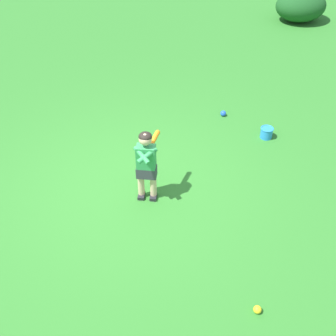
% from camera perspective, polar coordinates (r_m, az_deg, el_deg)
% --- Properties ---
extents(ground_plane, '(40.00, 40.00, 0.00)m').
position_cam_1_polar(ground_plane, '(6.05, -5.42, -2.72)').
color(ground_plane, '#2D7528').
extents(child_batter, '(0.54, 0.43, 1.08)m').
position_cam_1_polar(child_batter, '(5.47, -2.97, 1.07)').
color(child_batter, '#232328').
rests_on(child_batter, ground).
extents(play_ball_by_bucket, '(0.10, 0.10, 0.10)m').
position_cam_1_polar(play_ball_by_bucket, '(7.61, 7.58, 7.43)').
color(play_ball_by_bucket, blue).
rests_on(play_ball_by_bucket, ground).
extents(play_ball_far_left, '(0.09, 0.09, 0.09)m').
position_cam_1_polar(play_ball_far_left, '(4.79, 12.15, -18.44)').
color(play_ball_far_left, yellow).
rests_on(play_ball_far_left, ground).
extents(toy_bucket, '(0.22, 0.22, 0.19)m').
position_cam_1_polar(toy_bucket, '(7.15, 13.36, 4.76)').
color(toy_bucket, '#2884DB').
rests_on(toy_bucket, ground).
extents(shrub_left_background, '(1.15, 1.35, 0.79)m').
position_cam_1_polar(shrub_left_background, '(12.30, 17.75, 20.42)').
color(shrub_left_background, '#194C1E').
rests_on(shrub_left_background, ground).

